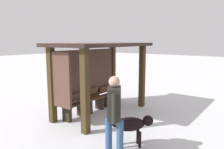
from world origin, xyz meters
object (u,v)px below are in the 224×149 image
bench_left_inside (74,108)px  dog (132,125)px  bus_shelter (95,62)px  bench_center_inside (93,102)px  bench_right_inside (109,97)px  person_walking (114,111)px

bench_left_inside → dog: bench_left_inside is taller
bus_shelter → bench_left_inside: bearing=166.5°
bus_shelter → dog: bearing=-119.8°
bench_left_inside → bench_center_inside: size_ratio=1.00×
bus_shelter → bench_right_inside: (0.99, 0.19, -1.41)m
bus_shelter → bench_center_inside: bus_shelter is taller
person_walking → bus_shelter: bearing=48.6°
person_walking → bench_right_inside: bearing=38.9°
bench_center_inside → person_walking: size_ratio=0.47×
bench_center_inside → bench_right_inside: bearing=0.2°
bus_shelter → dog: (-1.24, -2.16, -1.20)m
bench_right_inside → person_walking: bearing=-141.1°
dog → person_walking: bearing=175.1°
person_walking → bench_center_inside: bearing=49.6°
bench_center_inside → dog: 2.71m
bench_right_inside → bench_left_inside: bearing=-179.9°
dog → bench_center_inside: bearing=60.4°
bus_shelter → dog: bus_shelter is taller
bus_shelter → bench_left_inside: bus_shelter is taller
bench_left_inside → dog: 2.40m
bench_center_inside → bench_right_inside: (0.90, 0.00, -0.03)m
bench_center_inside → bench_right_inside: 0.90m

